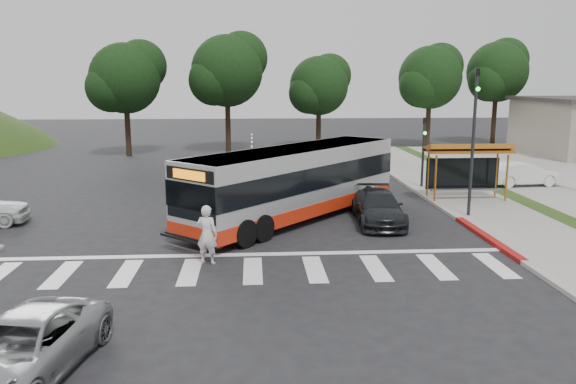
{
  "coord_description": "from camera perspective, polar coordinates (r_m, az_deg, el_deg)",
  "views": [
    {
      "loc": [
        0.03,
        -22.21,
        5.97
      ],
      "look_at": [
        1.45,
        -0.15,
        1.6
      ],
      "focal_mm": 35.0,
      "sensor_mm": 36.0,
      "label": 1
    }
  ],
  "objects": [
    {
      "name": "tree_north_b",
      "position": [
        50.63,
        3.23,
        10.82
      ],
      "size": [
        5.72,
        5.33,
        8.43
      ],
      "color": "black",
      "rests_on": "ground"
    },
    {
      "name": "curb_east_red",
      "position": [
        22.89,
        19.61,
        -4.41
      ],
      "size": [
        0.32,
        6.0,
        0.15
      ],
      "primitive_type": "cube",
      "color": "maroon",
      "rests_on": "ground"
    },
    {
      "name": "parked_car_1",
      "position": [
        34.76,
        22.82,
        1.72
      ],
      "size": [
        4.25,
        1.78,
        1.36
      ],
      "primitive_type": "imported",
      "rotation": [
        0.0,
        0.0,
        1.65
      ],
      "color": "silver",
      "rests_on": "parking_lot"
    },
    {
      "name": "ground",
      "position": [
        23.0,
        -3.63,
        -3.88
      ],
      "size": [
        140.0,
        140.0,
        0.0
      ],
      "primitive_type": "plane",
      "color": "black",
      "rests_on": "ground"
    },
    {
      "name": "curb_east",
      "position": [
        32.06,
        12.64,
        0.32
      ],
      "size": [
        0.3,
        40.0,
        0.15
      ],
      "primitive_type": "cube",
      "color": "#9E9991",
      "rests_on": "ground"
    },
    {
      "name": "tree_ne_b",
      "position": [
        57.14,
        20.54,
        11.45
      ],
      "size": [
        6.16,
        5.74,
        10.02
      ],
      "color": "black",
      "rests_on": "ground"
    },
    {
      "name": "tree_ne_a",
      "position": [
        52.78,
        14.31,
        11.31
      ],
      "size": [
        6.16,
        5.74,
        9.3
      ],
      "color": "black",
      "rests_on": "parking_lot"
    },
    {
      "name": "crosswalk_ladder",
      "position": [
        18.21,
        -3.6,
        -7.95
      ],
      "size": [
        18.0,
        2.6,
        0.01
      ],
      "primitive_type": "cube",
      "color": "silver",
      "rests_on": "ground"
    },
    {
      "name": "transit_bus",
      "position": [
        24.52,
        0.79,
        0.85
      ],
      "size": [
        10.12,
        10.77,
        3.14
      ],
      "primitive_type": null,
      "rotation": [
        0.0,
        0.0,
        -0.74
      ],
      "color": "#ABAEB0",
      "rests_on": "ground"
    },
    {
      "name": "silver_suv_south",
      "position": [
        13.03,
        -25.41,
        -14.12
      ],
      "size": [
        2.92,
        4.9,
        1.28
      ],
      "primitive_type": "imported",
      "rotation": [
        0.0,
        0.0,
        -0.18
      ],
      "color": "#97999C",
      "rests_on": "ground"
    },
    {
      "name": "pedestrian",
      "position": [
        18.76,
        -8.23,
        -4.3
      ],
      "size": [
        0.84,
        0.69,
        2.0
      ],
      "primitive_type": "imported",
      "rotation": [
        0.0,
        0.0,
        2.81
      ],
      "color": "silver",
      "rests_on": "ground"
    },
    {
      "name": "traffic_signal_ne_short",
      "position": [
        32.35,
        13.6,
        4.68
      ],
      "size": [
        0.18,
        0.37,
        4.0
      ],
      "color": "black",
      "rests_on": "ground"
    },
    {
      "name": "tree_north_c",
      "position": [
        47.33,
        -16.13,
        11.15
      ],
      "size": [
        6.16,
        5.74,
        9.3
      ],
      "color": "black",
      "rests_on": "ground"
    },
    {
      "name": "sidewalk_east",
      "position": [
        32.68,
        16.01,
        0.33
      ],
      "size": [
        4.0,
        40.0,
        0.12
      ],
      "primitive_type": "cube",
      "color": "gray",
      "rests_on": "ground"
    },
    {
      "name": "tree_north_a",
      "position": [
        48.33,
        -6.13,
        12.25
      ],
      "size": [
        6.6,
        6.15,
        10.17
      ],
      "color": "black",
      "rests_on": "ground"
    },
    {
      "name": "bus_shelter",
      "position": [
        29.59,
        17.74,
        3.63
      ],
      "size": [
        4.2,
        1.6,
        2.86
      ],
      "color": "#A15C1A",
      "rests_on": "sidewalk_east"
    },
    {
      "name": "traffic_signal_ne_tall",
      "position": [
        25.65,
        18.35,
        5.94
      ],
      "size": [
        0.18,
        0.37,
        6.5
      ],
      "color": "black",
      "rests_on": "ground"
    },
    {
      "name": "dark_sedan",
      "position": [
        24.24,
        9.15,
        -1.56
      ],
      "size": [
        2.23,
        4.83,
        1.37
      ],
      "primitive_type": "imported",
      "rotation": [
        0.0,
        0.0,
        -0.07
      ],
      "color": "black",
      "rests_on": "ground"
    }
  ]
}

